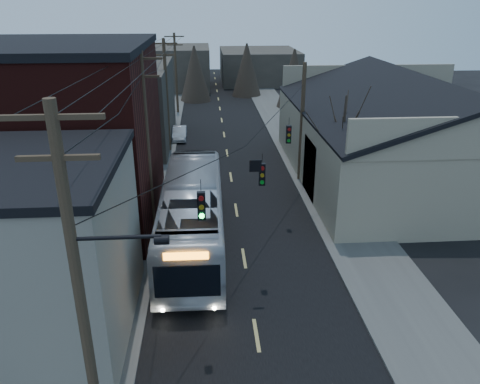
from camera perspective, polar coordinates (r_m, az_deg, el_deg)
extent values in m
cube|color=black|center=(39.00, -1.45, 3.90)|extent=(9.00, 110.00, 0.02)
cube|color=#474744|center=(39.23, -11.00, 3.68)|extent=(4.00, 110.00, 0.12)
cube|color=#474744|center=(39.82, 7.95, 4.15)|extent=(4.00, 110.00, 0.12)
cube|color=gray|center=(19.63, -25.51, -6.90)|extent=(8.00, 8.00, 7.00)
cube|color=#330D0B|center=(29.13, -20.66, 6.27)|extent=(10.00, 12.00, 10.00)
cube|color=#342F2A|center=(44.53, -14.41, 10.21)|extent=(9.00, 14.00, 7.00)
cube|color=gray|center=(36.56, 19.84, 5.38)|extent=(16.00, 20.00, 5.00)
cube|color=black|center=(34.26, 14.42, 11.49)|extent=(8.16, 20.60, 2.86)
cube|color=black|center=(37.55, 26.30, 10.82)|extent=(8.16, 20.60, 2.86)
cube|color=#342F2A|center=(72.68, -7.84, 14.79)|extent=(10.00, 12.00, 6.00)
cube|color=#342F2A|center=(78.07, 2.29, 15.12)|extent=(12.00, 14.00, 5.00)
cone|color=black|center=(29.53, 12.24, 4.58)|extent=(0.40, 0.40, 7.20)
cylinder|color=#382B1E|center=(12.66, -18.74, -13.28)|extent=(0.28, 0.28, 10.50)
cube|color=#382B1E|center=(10.70, -21.96, 8.47)|extent=(2.20, 0.12, 0.12)
cylinder|color=#382B1E|center=(26.22, -11.22, 5.61)|extent=(0.28, 0.28, 10.00)
cube|color=#382B1E|center=(25.31, -12.02, 15.62)|extent=(2.20, 0.12, 0.12)
cylinder|color=#382B1E|center=(40.80, -8.91, 11.36)|extent=(0.28, 0.28, 9.50)
cube|color=#382B1E|center=(40.21, -9.30, 17.45)|extent=(2.20, 0.12, 0.12)
cylinder|color=#382B1E|center=(55.60, -7.79, 14.06)|extent=(0.28, 0.28, 9.00)
cube|color=#382B1E|center=(55.17, -8.03, 18.27)|extent=(2.20, 0.12, 0.12)
cylinder|color=#382B1E|center=(33.65, 7.54, 8.23)|extent=(0.28, 0.28, 8.50)
cube|color=black|center=(15.82, -4.72, -1.68)|extent=(0.28, 0.20, 1.00)
cube|color=black|center=(20.35, 2.69, 2.16)|extent=(0.28, 0.20, 1.00)
cube|color=black|center=(26.29, 5.94, 6.99)|extent=(0.28, 0.20, 1.00)
imported|color=silver|center=(24.98, -5.81, -2.68)|extent=(3.27, 13.27, 3.69)
imported|color=#B7B9BF|center=(45.25, -7.39, 7.14)|extent=(1.31, 3.70, 1.22)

